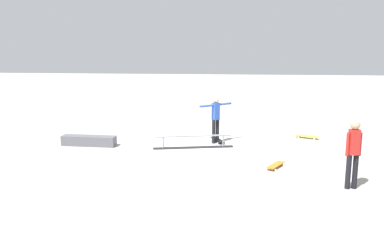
# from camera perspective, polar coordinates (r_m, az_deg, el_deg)

# --- Properties ---
(ground_plane) EXTENTS (60.00, 60.00, 0.00)m
(ground_plane) POSITION_cam_1_polar(r_m,az_deg,el_deg) (12.37, 1.05, -4.72)
(ground_plane) COLOR #ADA89E
(grind_rail) EXTENTS (2.57, 0.75, 0.41)m
(grind_rail) POSITION_cam_1_polar(r_m,az_deg,el_deg) (12.99, 0.20, -3.14)
(grind_rail) COLOR black
(grind_rail) RESTS_ON ground_plane
(skate_ledge) EXTENTS (1.78, 0.47, 0.32)m
(skate_ledge) POSITION_cam_1_polar(r_m,az_deg,el_deg) (13.67, -14.26, -2.84)
(skate_ledge) COLOR #595960
(skate_ledge) RESTS_ON ground_plane
(skater_main) EXTENTS (1.03, 0.85, 1.58)m
(skater_main) POSITION_cam_1_polar(r_m,az_deg,el_deg) (13.46, 3.35, 0.56)
(skater_main) COLOR black
(skater_main) RESTS_ON ground_plane
(skateboard_main) EXTENTS (0.52, 0.81, 0.09)m
(skateboard_main) POSITION_cam_1_polar(r_m,az_deg,el_deg) (13.76, 3.61, -2.80)
(skateboard_main) COLOR black
(skateboard_main) RESTS_ON ground_plane
(bystander_red_shirt) EXTENTS (0.37, 0.22, 1.62)m
(bystander_red_shirt) POSITION_cam_1_polar(r_m,az_deg,el_deg) (9.96, 21.70, -3.96)
(bystander_red_shirt) COLOR black
(bystander_red_shirt) RESTS_ON ground_plane
(loose_skateboard_orange) EXTENTS (0.58, 0.79, 0.09)m
(loose_skateboard_orange) POSITION_cam_1_polar(r_m,az_deg,el_deg) (11.23, 11.68, -6.20)
(loose_skateboard_orange) COLOR orange
(loose_skateboard_orange) RESTS_ON ground_plane
(loose_skateboard_yellow) EXTENTS (0.81, 0.51, 0.09)m
(loose_skateboard_yellow) POSITION_cam_1_polar(r_m,az_deg,el_deg) (14.80, 15.85, -2.22)
(loose_skateboard_yellow) COLOR yellow
(loose_skateboard_yellow) RESTS_ON ground_plane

